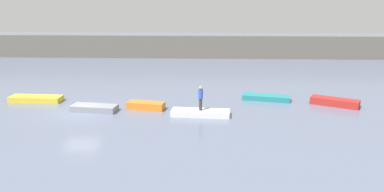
{
  "coord_description": "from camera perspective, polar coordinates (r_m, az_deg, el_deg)",
  "views": [
    {
      "loc": [
        8.94,
        -25.35,
        7.98
      ],
      "look_at": [
        7.87,
        1.52,
        0.88
      ],
      "focal_mm": 35.73,
      "sensor_mm": 36.0,
      "label": 1
    }
  ],
  "objects": [
    {
      "name": "embankment_wall",
      "position": [
        51.17,
        -7.87,
        7.33
      ],
      "size": [
        80.0,
        1.2,
        2.94
      ],
      "primitive_type": "cube",
      "color": "#666056",
      "rests_on": "ground_plane"
    },
    {
      "name": "rowboat_teal",
      "position": [
        30.57,
        11.0,
        -0.23
      ],
      "size": [
        3.82,
        1.87,
        0.41
      ],
      "primitive_type": "cube",
      "rotation": [
        0.0,
        0.0,
        -0.22
      ],
      "color": "teal",
      "rests_on": "ground_plane"
    },
    {
      "name": "rowboat_yellow",
      "position": [
        32.04,
        -22.24,
        -0.38
      ],
      "size": [
        4.04,
        1.43,
        0.42
      ],
      "primitive_type": "cube",
      "rotation": [
        0.0,
        0.0,
        -0.04
      ],
      "color": "gold",
      "rests_on": "ground_plane"
    },
    {
      "name": "ground_plane",
      "position": [
        28.04,
        -16.44,
        -2.38
      ],
      "size": [
        120.0,
        120.0,
        0.0
      ],
      "primitive_type": "plane",
      "color": "slate"
    },
    {
      "name": "person_blue_shirt",
      "position": [
        25.88,
        1.29,
        -0.12
      ],
      "size": [
        0.32,
        0.32,
        1.71
      ],
      "color": "#38332D",
      "rests_on": "rowboat_white"
    },
    {
      "name": "rowboat_grey",
      "position": [
        28.07,
        -14.37,
        -1.76
      ],
      "size": [
        3.37,
        1.63,
        0.43
      ],
      "primitive_type": "cube",
      "rotation": [
        0.0,
        0.0,
        -0.13
      ],
      "color": "gray",
      "rests_on": "ground_plane"
    },
    {
      "name": "rowboat_red",
      "position": [
        30.47,
        20.53,
        -0.83
      ],
      "size": [
        3.56,
        2.57,
        0.54
      ],
      "primitive_type": "cube",
      "rotation": [
        0.0,
        0.0,
        -0.48
      ],
      "color": "red",
      "rests_on": "ground_plane"
    },
    {
      "name": "rowboat_orange",
      "position": [
        27.82,
        -6.9,
        -1.43
      ],
      "size": [
        2.81,
        1.41,
        0.53
      ],
      "primitive_type": "cube",
      "rotation": [
        0.0,
        0.0,
        -0.18
      ],
      "color": "orange",
      "rests_on": "ground_plane"
    },
    {
      "name": "rowboat_white",
      "position": [
        26.2,
        1.28,
        -2.53
      ],
      "size": [
        4.08,
        1.58,
        0.37
      ],
      "primitive_type": "cube",
      "rotation": [
        0.0,
        0.0,
        -0.08
      ],
      "color": "white",
      "rests_on": "ground_plane"
    }
  ]
}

